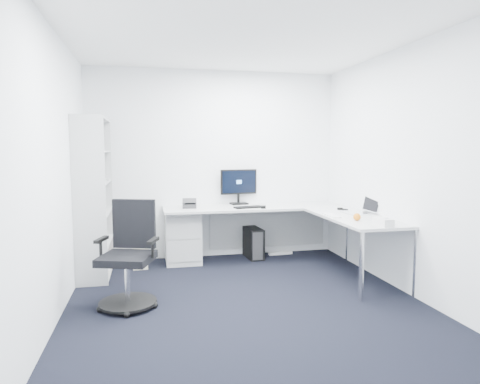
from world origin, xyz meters
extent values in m
plane|color=black|center=(0.00, 0.00, 0.00)|extent=(4.20, 4.20, 0.00)
plane|color=white|center=(0.00, 0.00, 2.70)|extent=(4.20, 4.20, 0.00)
cube|color=white|center=(0.00, 2.10, 1.35)|extent=(3.60, 0.02, 2.70)
cube|color=white|center=(0.00, -2.10, 1.35)|extent=(3.60, 0.02, 2.70)
cube|color=white|center=(-1.80, 0.00, 1.35)|extent=(0.02, 4.20, 2.70)
cube|color=white|center=(1.80, 0.00, 1.35)|extent=(0.02, 4.20, 2.70)
cube|color=#B3B6B6|center=(-0.50, 1.85, 0.37)|extent=(0.48, 0.60, 0.74)
cube|color=black|center=(0.52, 1.85, 0.22)|extent=(0.23, 0.46, 0.44)
cube|color=beige|center=(-1.08, 1.74, 0.20)|extent=(0.20, 0.43, 0.40)
cube|color=silver|center=(0.97, 1.94, 0.02)|extent=(0.37, 0.09, 0.04)
cube|color=black|center=(0.39, 1.61, 0.78)|extent=(0.42, 0.22, 0.02)
cube|color=black|center=(0.58, 1.53, 0.79)|extent=(0.09, 0.12, 0.03)
cube|color=silver|center=(1.22, 0.72, 0.77)|extent=(0.13, 0.39, 0.01)
sphere|color=orange|center=(1.35, 0.32, 0.81)|extent=(0.09, 0.09, 0.09)
cube|color=silver|center=(1.47, -0.03, 0.81)|extent=(0.14, 0.24, 0.08)
camera|label=1|loc=(-0.97, -4.08, 1.59)|focal=32.00mm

